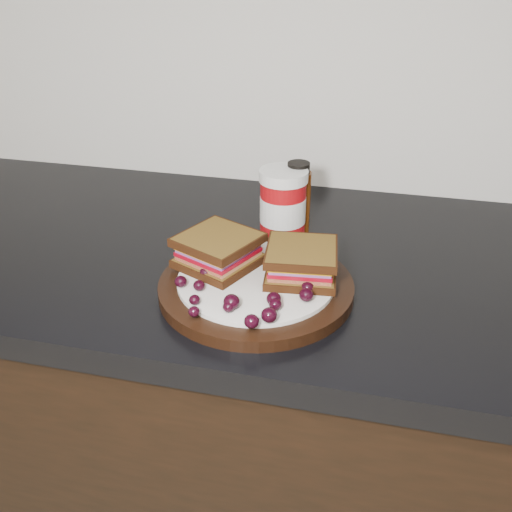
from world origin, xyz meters
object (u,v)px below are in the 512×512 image
at_px(plate, 256,287).
at_px(sandwich_left, 219,250).
at_px(condiment_jar, 283,204).
at_px(oil_bottle, 298,198).

height_order(plate, sandwich_left, sandwich_left).
relative_size(plate, sandwich_left, 2.70).
bearing_deg(plate, condiment_jar, 89.28).
bearing_deg(plate, sandwich_left, 158.08).
height_order(condiment_jar, oil_bottle, oil_bottle).
bearing_deg(condiment_jar, plate, -90.72).
relative_size(sandwich_left, condiment_jar, 0.87).
bearing_deg(sandwich_left, condiment_jar, 92.21).
xyz_separation_m(plate, condiment_jar, (0.00, 0.19, 0.05)).
bearing_deg(oil_bottle, plate, -96.05).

